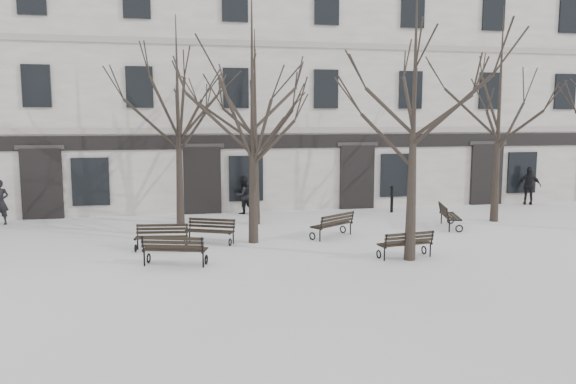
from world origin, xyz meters
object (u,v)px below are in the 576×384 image
object	(u,v)px
bench_4	(333,224)
tree_1	(252,86)
bench_2	(406,243)
bench_3	(210,230)
tree_2	(415,83)
bench_0	(162,236)
bench_1	(175,249)
bench_5	(449,215)

from	to	relation	value
bench_4	tree_1	bearing A→B (deg)	-29.18
bench_2	bench_3	xyz separation A→B (m)	(-5.55, 3.15, -0.00)
tree_2	bench_2	bearing A→B (deg)	98.62
bench_3	tree_1	bearing A→B (deg)	18.69
bench_0	bench_1	distance (m)	2.04
bench_3	bench_4	size ratio (longest dim) A/B	0.97
tree_2	bench_0	distance (m)	8.93
bench_2	bench_3	distance (m)	6.38
tree_2	bench_1	distance (m)	8.20
bench_1	bench_5	size ratio (longest dim) A/B	1.00
tree_1	bench_1	size ratio (longest dim) A/B	4.41
bench_0	bench_3	distance (m)	1.69
bench_1	bench_4	bearing A→B (deg)	-136.01
bench_2	bench_0	bearing A→B (deg)	-27.52
bench_2	bench_1	bearing A→B (deg)	-12.31
tree_2	bench_1	size ratio (longest dim) A/B	4.38
tree_1	bench_2	bearing A→B (deg)	-36.09
tree_1	tree_2	bearing A→B (deg)	-37.75
bench_0	bench_4	xyz separation A→B (m)	(5.80, 0.76, 0.03)
bench_0	bench_3	size ratio (longest dim) A/B	0.99
bench_1	bench_3	bearing A→B (deg)	-96.39
bench_5	bench_1	bearing A→B (deg)	126.50
tree_1	bench_2	xyz separation A→B (m)	(4.12, -3.01, -4.69)
tree_2	tree_1	bearing A→B (deg)	142.25
tree_2	bench_5	xyz separation A→B (m)	(3.42, 4.25, -4.62)
bench_1	bench_3	distance (m)	2.92
tree_1	bench_2	size ratio (longest dim) A/B	4.83
bench_1	bench_2	distance (m)	6.72
bench_0	bench_4	world-z (taller)	bench_4
bench_2	bench_4	bearing A→B (deg)	-76.45
tree_2	bench_5	distance (m)	7.15
tree_2	bench_5	bearing A→B (deg)	51.18
bench_1	bench_3	xyz separation A→B (m)	(1.16, 2.68, -0.04)
tree_2	bench_0	bearing A→B (deg)	159.41
bench_0	bench_5	xyz separation A→B (m)	(10.55, 1.57, 0.04)
bench_0	tree_2	bearing A→B (deg)	-12.85
tree_1	bench_0	world-z (taller)	tree_1
tree_1	bench_0	size ratio (longest dim) A/B	4.91
tree_1	bench_5	bearing A→B (deg)	7.77
tree_2	bench_4	xyz separation A→B (m)	(-1.33, 3.44, -4.63)
tree_2	bench_5	size ratio (longest dim) A/B	4.39
bench_3	bench_4	xyz separation A→B (m)	(4.25, 0.08, 0.03)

